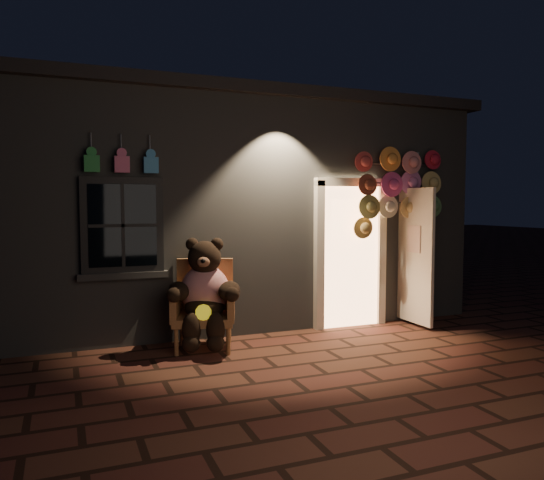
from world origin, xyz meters
TOP-DOWN VIEW (x-y plane):
  - ground at (0.00, 0.00)m, footprint 60.00×60.00m
  - shop_building at (0.00, 3.99)m, footprint 7.30×5.95m
  - wicker_armchair at (-0.95, 1.12)m, footprint 0.92×0.88m
  - teddy_bear at (-0.98, 0.99)m, footprint 0.93×0.86m
  - hat_rack at (2.05, 1.28)m, footprint 1.48×0.22m

SIDE VIEW (x-z plane):
  - ground at x=0.00m, z-range 0.00..0.00m
  - wicker_armchair at x=-0.95m, z-range 0.00..1.11m
  - teddy_bear at x=-0.98m, z-range 0.05..1.39m
  - shop_building at x=0.00m, z-range -0.02..3.49m
  - hat_rack at x=2.05m, z-range 0.74..3.36m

